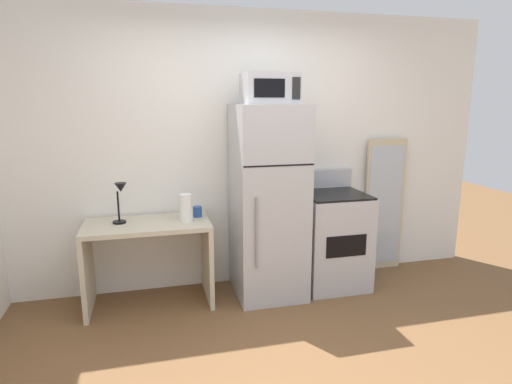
% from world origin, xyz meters
% --- Properties ---
extents(ground_plane, '(12.00, 12.00, 0.00)m').
position_xyz_m(ground_plane, '(0.00, 0.00, 0.00)').
color(ground_plane, brown).
extents(wall_back_white, '(5.00, 0.10, 2.60)m').
position_xyz_m(wall_back_white, '(0.00, 1.70, 1.30)').
color(wall_back_white, white).
rests_on(wall_back_white, ground).
extents(desk, '(1.07, 0.56, 0.75)m').
position_xyz_m(desk, '(-0.93, 1.35, 0.52)').
color(desk, beige).
rests_on(desk, ground).
extents(desk_lamp, '(0.14, 0.12, 0.35)m').
position_xyz_m(desk_lamp, '(-1.14, 1.37, 0.99)').
color(desk_lamp, black).
rests_on(desk_lamp, desk).
extents(coffee_mug, '(0.08, 0.08, 0.09)m').
position_xyz_m(coffee_mug, '(-0.48, 1.43, 0.80)').
color(coffee_mug, '#264C99').
rests_on(coffee_mug, desk).
extents(paper_towel_roll, '(0.11, 0.11, 0.24)m').
position_xyz_m(paper_towel_roll, '(-0.59, 1.31, 0.87)').
color(paper_towel_roll, white).
rests_on(paper_towel_roll, desk).
extents(refrigerator, '(0.61, 0.67, 1.75)m').
position_xyz_m(refrigerator, '(0.15, 1.31, 0.87)').
color(refrigerator, '#B7B7BC').
rests_on(refrigerator, ground).
extents(microwave, '(0.46, 0.35, 0.26)m').
position_xyz_m(microwave, '(0.15, 1.29, 1.88)').
color(microwave, '#B7B7BC').
rests_on(microwave, refrigerator).
extents(oven_range, '(0.61, 0.61, 1.10)m').
position_xyz_m(oven_range, '(0.80, 1.33, 0.47)').
color(oven_range, '#B7B7BC').
rests_on(oven_range, ground).
extents(leaning_mirror, '(0.44, 0.03, 1.40)m').
position_xyz_m(leaning_mirror, '(1.50, 1.59, 0.70)').
color(leaning_mirror, '#C6B793').
rests_on(leaning_mirror, ground).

